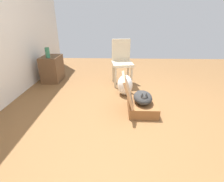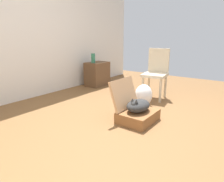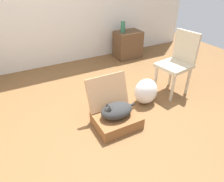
{
  "view_description": "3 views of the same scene",
  "coord_description": "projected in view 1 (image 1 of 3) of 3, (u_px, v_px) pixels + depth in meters",
  "views": [
    {
      "loc": [
        -2.1,
        0.37,
        1.35
      ],
      "look_at": [
        0.21,
        0.45,
        0.33
      ],
      "focal_mm": 26.94,
      "sensor_mm": 36.0,
      "label": 1
    },
    {
      "loc": [
        -2.1,
        -1.27,
        1.14
      ],
      "look_at": [
        0.06,
        0.32,
        0.42
      ],
      "focal_mm": 32.23,
      "sensor_mm": 36.0,
      "label": 2
    },
    {
      "loc": [
        -0.77,
        -1.71,
        1.7
      ],
      "look_at": [
        0.35,
        0.36,
        0.26
      ],
      "focal_mm": 32.55,
      "sensor_mm": 36.0,
      "label": 3
    }
  ],
  "objects": [
    {
      "name": "side_table",
      "position": [
        52.0,
        69.0,
        3.8
      ],
      "size": [
        0.55,
        0.38,
        0.56
      ],
      "primitive_type": "cube",
      "color": "brown",
      "rests_on": "ground"
    },
    {
      "name": "ground_plane",
      "position": [
        142.0,
        118.0,
        2.45
      ],
      "size": [
        7.68,
        7.68,
        0.0
      ],
      "primitive_type": "plane",
      "color": "brown",
      "rests_on": "ground"
    },
    {
      "name": "vase_tall",
      "position": [
        47.0,
        53.0,
        3.51
      ],
      "size": [
        0.09,
        0.09,
        0.21
      ],
      "primitive_type": "cylinder",
      "color": "#2D7051",
      "rests_on": "side_table"
    },
    {
      "name": "suitcase_lid",
      "position": [
        128.0,
        89.0,
        2.5
      ],
      "size": [
        0.54,
        0.17,
        0.42
      ],
      "primitive_type": "cube",
      "rotation": [
        1.25,
        0.0,
        0.0
      ],
      "color": "tan",
      "rests_on": "suitcase_base"
    },
    {
      "name": "cat",
      "position": [
        143.0,
        97.0,
        2.54
      ],
      "size": [
        0.48,
        0.28,
        0.21
      ],
      "color": "#2D2D2D",
      "rests_on": "suitcase_base"
    },
    {
      "name": "plastic_bag_white",
      "position": [
        125.0,
        85.0,
        3.14
      ],
      "size": [
        0.35,
        0.28,
        0.38
      ],
      "primitive_type": "ellipsoid",
      "color": "white",
      "rests_on": "ground"
    },
    {
      "name": "suitcase_base",
      "position": [
        142.0,
        106.0,
        2.61
      ],
      "size": [
        0.54,
        0.43,
        0.15
      ],
      "primitive_type": "cube",
      "color": "brown",
      "rests_on": "ground"
    },
    {
      "name": "chair",
      "position": [
        122.0,
        61.0,
        3.55
      ],
      "size": [
        0.51,
        0.47,
        0.93
      ],
      "rotation": [
        0.0,
        0.0,
        -1.43
      ],
      "color": "beige",
      "rests_on": "ground"
    }
  ]
}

